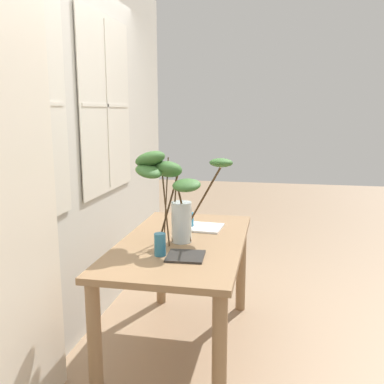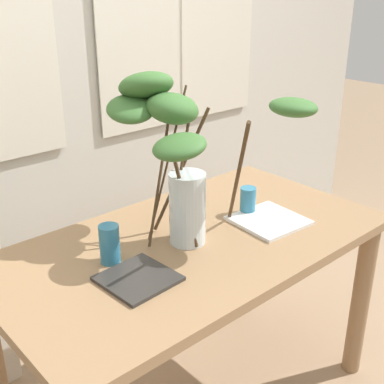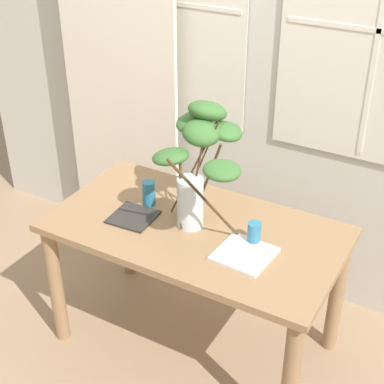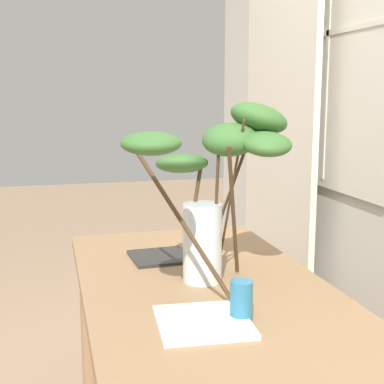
{
  "view_description": "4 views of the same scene",
  "coord_description": "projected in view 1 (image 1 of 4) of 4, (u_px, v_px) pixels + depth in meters",
  "views": [
    {
      "loc": [
        -2.6,
        -0.58,
        1.61
      ],
      "look_at": [
        0.05,
        -0.05,
        1.09
      ],
      "focal_mm": 39.64,
      "sensor_mm": 36.0,
      "label": 1
    },
    {
      "loc": [
        -1.08,
        -1.21,
        1.65
      ],
      "look_at": [
        0.02,
        0.03,
        0.94
      ],
      "focal_mm": 47.21,
      "sensor_mm": 36.0,
      "label": 2
    },
    {
      "loc": [
        1.16,
        -2.08,
        2.4
      ],
      "look_at": [
        -0.02,
        0.01,
        0.96
      ],
      "focal_mm": 54.45,
      "sensor_mm": 36.0,
      "label": 3
    },
    {
      "loc": [
        1.65,
        -0.47,
        1.39
      ],
      "look_at": [
        -0.02,
        -0.04,
        1.08
      ],
      "focal_mm": 51.21,
      "sensor_mm": 36.0,
      "label": 4
    }
  ],
  "objects": [
    {
      "name": "vase_with_branches",
      "position": [
        173.0,
        185.0,
        2.7
      ],
      "size": [
        0.59,
        0.63,
        0.61
      ],
      "color": "silver",
      "rests_on": "dining_table"
    },
    {
      "name": "drinking_glass_blue_right",
      "position": [
        189.0,
        220.0,
        3.06
      ],
      "size": [
        0.06,
        0.06,
        0.11
      ],
      "primitive_type": "cylinder",
      "color": "teal",
      "rests_on": "dining_table"
    },
    {
      "name": "back_wall_with_windows",
      "position": [
        64.0,
        144.0,
        2.8
      ],
      "size": [
        4.19,
        0.14,
        2.76
      ],
      "color": "beige",
      "rests_on": "ground"
    },
    {
      "name": "ground",
      "position": [
        183.0,
        348.0,
        2.91
      ],
      "size": [
        14.0,
        14.0,
        0.0
      ],
      "primitive_type": "plane",
      "color": "#9E7F60"
    },
    {
      "name": "plate_square_left",
      "position": [
        186.0,
        256.0,
        2.45
      ],
      "size": [
        0.23,
        0.23,
        0.01
      ],
      "primitive_type": "cube",
      "rotation": [
        0.0,
        0.0,
        0.06
      ],
      "color": "#2D2B28",
      "rests_on": "dining_table"
    },
    {
      "name": "drinking_glass_blue_left",
      "position": [
        160.0,
        245.0,
        2.47
      ],
      "size": [
        0.07,
        0.07,
        0.13
      ],
      "primitive_type": "cylinder",
      "color": "teal",
      "rests_on": "dining_table"
    },
    {
      "name": "plate_square_right",
      "position": [
        204.0,
        227.0,
        3.05
      ],
      "size": [
        0.27,
        0.27,
        0.01
      ],
      "primitive_type": "cube",
      "rotation": [
        0.0,
        0.0,
        -0.07
      ],
      "color": "white",
      "rests_on": "dining_table"
    },
    {
      "name": "dining_table",
      "position": [
        183.0,
        259.0,
        2.79
      ],
      "size": [
        1.45,
        0.79,
        0.77
      ],
      "color": "#93704C",
      "rests_on": "ground"
    },
    {
      "name": "curtain_sheer_side",
      "position": [
        9.0,
        206.0,
        1.96
      ],
      "size": [
        0.8,
        0.03,
        2.34
      ],
      "primitive_type": "cube",
      "color": "silver",
      "rests_on": "ground"
    }
  ]
}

